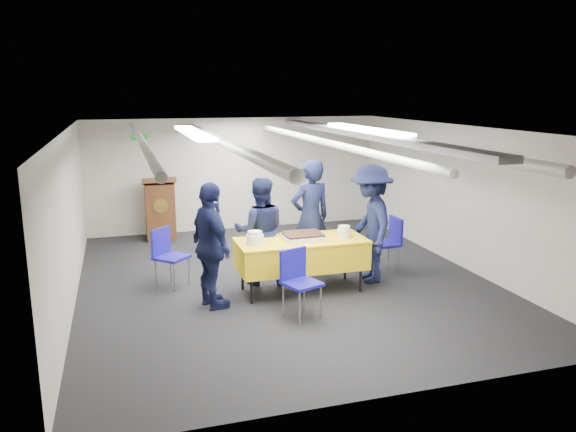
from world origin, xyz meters
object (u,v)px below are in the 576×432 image
Objects in this scene: chair_near at (298,276)px; serving_table at (301,254)px; podium at (160,208)px; chair_left at (167,251)px; sailor_c at (211,246)px; sailor_b at (260,231)px; chair_right at (389,238)px; sailor_d at (371,224)px; sailor_a at (310,218)px; sheet_cake at (303,236)px.

serving_table is at bearing 69.06° from chair_near.
podium is 1.44× the size of chair_left.
sailor_b is at bearing -63.18° from sailor_c.
podium is 1.44× the size of chair_right.
sailor_d is (1.14, 0.14, 0.33)m from serving_table.
sailor_a reaches higher than chair_near.
chair_left is at bearing 156.82° from serving_table.
sailor_c is at bearing 149.37° from chair_near.
chair_near is at bearing -112.11° from sheet_cake.
sailor_d reaches higher than sailor_b.
chair_near reaches higher than serving_table.
sailor_c reaches higher than chair_near.
sailor_a is at bearing 65.50° from chair_near.
podium is 4.62m from chair_near.
chair_right is at bearing -91.25° from sailor_c.
sailor_d is (-0.51, -0.36, 0.36)m from chair_right.
chair_left is 2.23m from sailor_a.
sailor_b is 1.14m from sailor_c.
sailor_d reaches higher than chair_left.
chair_right is 0.48× the size of sailor_a.
sheet_cake reaches higher than serving_table.
sheet_cake is 0.72m from sailor_b.
sailor_b is (-2.12, 0.03, 0.27)m from chair_right.
podium is 4.55m from chair_right.
chair_left is 0.51× the size of sailor_c.
chair_right is 2.14m from sailor_b.
sailor_c is (0.50, -1.03, 0.32)m from chair_left.
sailor_d reaches higher than sailor_c.
serving_table is 1.15× the size of sailor_b.
chair_right is (1.97, 1.33, 0.00)m from chair_near.
sailor_b is at bearing 0.24° from sailor_a.
chair_near is 1.40m from sailor_b.
chair_near and chair_left have the same top height.
sheet_cake is 0.65× the size of chair_right.
sailor_a reaches higher than sailor_b.
sheet_cake is 2.02m from chair_left.
chair_left is (-0.11, -2.78, -0.08)m from podium.
sailor_c is (-2.97, -0.74, 0.32)m from chair_right.
sailor_d reaches higher than chair_right.
sailor_b is (1.35, -0.26, 0.27)m from chair_left.
sailor_c reaches higher than chair_left.
sailor_a reaches higher than chair_right.
serving_table is 1.98m from chair_left.
serving_table is 2.12× the size of chair_left.
sailor_a is at bearing 61.32° from serving_table.
sailor_c is at bearing -72.40° from sailor_d.
serving_table is 1.02× the size of sailor_a.
serving_table is at bearing 165.10° from sheet_cake.
sailor_c is (-0.85, -0.77, 0.05)m from sailor_b.
sailor_a is (0.35, 0.68, 0.09)m from sheet_cake.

